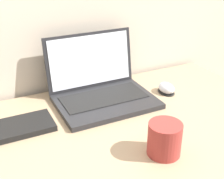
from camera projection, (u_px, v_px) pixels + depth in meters
laptop at (100, 87)px, 1.23m from camera, size 0.37×0.31×0.24m
drink_cup at (165, 138)px, 0.91m from camera, size 0.10×0.10×0.10m
computer_mouse at (166, 88)px, 1.30m from camera, size 0.06×0.09×0.04m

